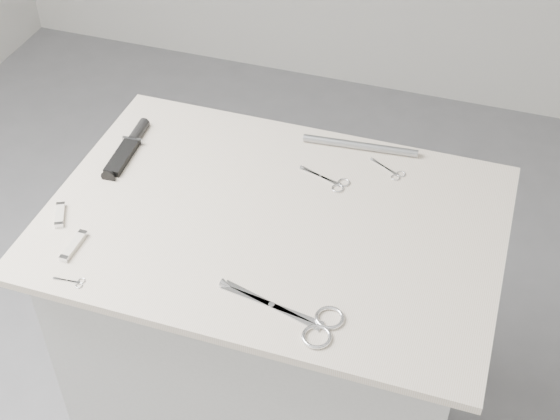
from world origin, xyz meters
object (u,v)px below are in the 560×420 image
(metal_rail, at_px, (360,146))
(tiny_scissors, at_px, (73,282))
(embroidery_scissors_b, at_px, (391,172))
(sheathed_knife, at_px, (130,145))
(pocket_knife_a, at_px, (74,246))
(pocket_knife_b, at_px, (60,215))
(plinth, at_px, (274,351))
(large_shears, at_px, (304,319))
(embroidery_scissors_a, at_px, (332,182))

(metal_rail, bearing_deg, tiny_scissors, -126.02)
(embroidery_scissors_b, distance_m, sheathed_knife, 0.64)
(embroidery_scissors_b, xyz_separation_m, pocket_knife_a, (-0.58, -0.46, 0.00))
(embroidery_scissors_b, relative_size, pocket_knife_b, 1.25)
(sheathed_knife, xyz_separation_m, pocket_knife_a, (0.04, -0.35, -0.00))
(plinth, height_order, pocket_knife_b, pocket_knife_b)
(large_shears, bearing_deg, tiny_scissors, -162.22)
(plinth, relative_size, embroidery_scissors_b, 9.73)
(embroidery_scissors_a, height_order, embroidery_scissors_b, same)
(embroidery_scissors_b, xyz_separation_m, pocket_knife_b, (-0.66, -0.38, 0.00))
(embroidery_scissors_a, relative_size, tiny_scissors, 1.91)
(embroidery_scissors_b, bearing_deg, metal_rail, 174.78)
(large_shears, height_order, metal_rail, metal_rail)
(plinth, xyz_separation_m, embroidery_scissors_a, (0.09, 0.16, 0.47))
(plinth, distance_m, sheathed_knife, 0.65)
(sheathed_knife, relative_size, metal_rail, 0.76)
(plinth, height_order, tiny_scissors, tiny_scissors)
(large_shears, height_order, sheathed_knife, sheathed_knife)
(tiny_scissors, bearing_deg, plinth, 38.64)
(plinth, bearing_deg, sheathed_knife, 162.37)
(large_shears, distance_m, tiny_scissors, 0.48)
(large_shears, relative_size, tiny_scissors, 3.90)
(embroidery_scissors_b, bearing_deg, pocket_knife_b, -120.35)
(large_shears, xyz_separation_m, pocket_knife_a, (-0.52, 0.04, 0.00))
(plinth, distance_m, metal_rail, 0.58)
(pocket_knife_a, bearing_deg, tiny_scissors, -151.85)
(embroidery_scissors_b, bearing_deg, plinth, -101.93)
(tiny_scissors, height_order, pocket_knife_b, pocket_knife_b)
(plinth, xyz_separation_m, metal_rail, (0.12, 0.30, 0.48))
(tiny_scissors, distance_m, pocket_knife_a, 0.10)
(large_shears, height_order, pocket_knife_b, pocket_knife_b)
(plinth, relative_size, metal_rail, 3.20)
(sheathed_knife, bearing_deg, metal_rail, -75.85)
(plinth, relative_size, pocket_knife_a, 9.98)
(large_shears, xyz_separation_m, sheathed_knife, (-0.56, 0.39, 0.00))
(large_shears, xyz_separation_m, embroidery_scissors_b, (0.06, 0.50, -0.00))
(large_shears, height_order, embroidery_scissors_a, large_shears)
(tiny_scissors, relative_size, pocket_knife_a, 0.73)
(tiny_scissors, xyz_separation_m, pocket_knife_a, (-0.05, 0.09, 0.00))
(pocket_knife_a, bearing_deg, metal_rail, -43.22)
(embroidery_scissors_b, distance_m, pocket_knife_a, 0.74)
(embroidery_scissors_a, bearing_deg, large_shears, -63.57)
(embroidery_scissors_a, xyz_separation_m, pocket_knife_b, (-0.54, -0.30, 0.00))
(tiny_scissors, distance_m, metal_rail, 0.76)
(plinth, relative_size, tiny_scissors, 13.58)
(embroidery_scissors_a, xyz_separation_m, tiny_scissors, (-0.41, -0.47, -0.00))
(plinth, height_order, embroidery_scissors_a, embroidery_scissors_a)
(plinth, relative_size, pocket_knife_b, 12.12)
(pocket_knife_b, bearing_deg, tiny_scissors, -169.26)
(pocket_knife_b, bearing_deg, embroidery_scissors_a, -86.99)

